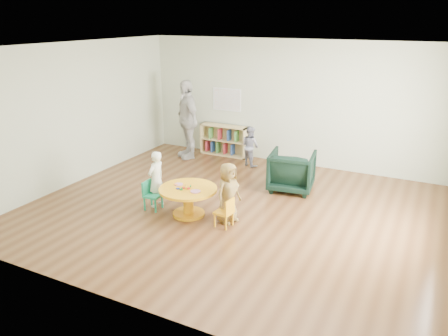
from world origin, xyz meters
name	(u,v)px	position (x,y,z in m)	size (l,w,h in m)	color
room	(234,104)	(0.01, 0.00, 1.89)	(7.10, 7.00, 2.80)	#54331A
activity_table	(188,196)	(-0.60, -0.53, 0.34)	(0.99, 0.99, 0.54)	#F6A914
kid_chair_left	(151,194)	(-1.32, -0.61, 0.28)	(0.30, 0.30, 0.52)	#1C9C6E
kid_chair_right	(226,212)	(0.18, -0.64, 0.27)	(0.29, 0.29, 0.49)	#F6A914
bookshelf	(224,140)	(-1.61, 2.86, 0.37)	(1.20, 0.30, 0.75)	tan
alphabet_poster	(227,100)	(-1.60, 2.98, 1.35)	(0.74, 0.01, 0.54)	white
armchair	(292,171)	(0.62, 1.38, 0.39)	(0.83, 0.86, 0.78)	black
child_left	(156,179)	(-1.30, -0.45, 0.51)	(0.38, 0.25, 1.03)	white
child_right	(228,193)	(0.12, -0.44, 0.51)	(0.50, 0.33, 1.03)	gold
toddler	(250,146)	(-0.71, 2.38, 0.46)	(0.45, 0.35, 0.92)	#1B2145
adult_caretaker	(187,119)	(-2.31, 2.28, 0.94)	(1.10, 0.46, 1.87)	beige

